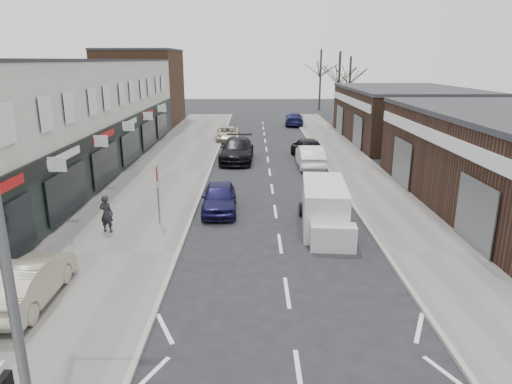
{
  "coord_description": "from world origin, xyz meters",
  "views": [
    {
      "loc": [
        -1.05,
        -6.96,
        7.08
      ],
      "look_at": [
        -0.97,
        8.44,
        2.6
      ],
      "focal_mm": 32.0,
      "sensor_mm": 36.0,
      "label": 1
    }
  ],
  "objects_px": {
    "sedan_on_pavement": "(27,281)",
    "parked_car_left_a": "(219,198)",
    "parked_car_right_a": "(310,156)",
    "parked_car_right_b": "(307,148)",
    "parked_car_right_c": "(294,119)",
    "white_van": "(325,208)",
    "pedestrian": "(106,214)",
    "street_lamp": "(13,237)",
    "parked_car_left_c": "(228,134)",
    "parked_car_left_b": "(237,150)",
    "warning_sign": "(158,178)"
  },
  "relations": [
    {
      "from": "pedestrian",
      "to": "parked_car_left_c",
      "type": "height_order",
      "value": "pedestrian"
    },
    {
      "from": "pedestrian",
      "to": "parked_car_left_c",
      "type": "distance_m",
      "value": 23.43
    },
    {
      "from": "parked_car_left_c",
      "to": "parked_car_right_b",
      "type": "xyz_separation_m",
      "value": [
        6.33,
        -7.83,
        0.19
      ]
    },
    {
      "from": "white_van",
      "to": "parked_car_right_c",
      "type": "relative_size",
      "value": 1.07
    },
    {
      "from": "parked_car_right_b",
      "to": "parked_car_right_c",
      "type": "xyz_separation_m",
      "value": [
        0.57,
        17.84,
        -0.1
      ]
    },
    {
      "from": "parked_car_left_c",
      "to": "parked_car_right_c",
      "type": "distance_m",
      "value": 12.16
    },
    {
      "from": "pedestrian",
      "to": "parked_car_right_a",
      "type": "bearing_deg",
      "value": -114.23
    },
    {
      "from": "sedan_on_pavement",
      "to": "parked_car_right_b",
      "type": "height_order",
      "value": "parked_car_right_b"
    },
    {
      "from": "warning_sign",
      "to": "pedestrian",
      "type": "relative_size",
      "value": 1.68
    },
    {
      "from": "white_van",
      "to": "parked_car_left_b",
      "type": "distance_m",
      "value": 14.47
    },
    {
      "from": "pedestrian",
      "to": "parked_car_left_c",
      "type": "relative_size",
      "value": 0.36
    },
    {
      "from": "warning_sign",
      "to": "parked_car_right_b",
      "type": "distance_m",
      "value": 16.5
    },
    {
      "from": "parked_car_right_a",
      "to": "parked_car_right_c",
      "type": "bearing_deg",
      "value": -91.78
    },
    {
      "from": "parked_car_left_a",
      "to": "pedestrian",
      "type": "bearing_deg",
      "value": -148.05
    },
    {
      "from": "white_van",
      "to": "pedestrian",
      "type": "bearing_deg",
      "value": -170.98
    },
    {
      "from": "parked_car_left_b",
      "to": "pedestrian",
      "type": "bearing_deg",
      "value": -106.65
    },
    {
      "from": "street_lamp",
      "to": "parked_car_right_b",
      "type": "bearing_deg",
      "value": 74.63
    },
    {
      "from": "street_lamp",
      "to": "sedan_on_pavement",
      "type": "relative_size",
      "value": 1.95
    },
    {
      "from": "parked_car_right_a",
      "to": "parked_car_right_c",
      "type": "height_order",
      "value": "parked_car_right_a"
    },
    {
      "from": "parked_car_left_a",
      "to": "parked_car_right_c",
      "type": "relative_size",
      "value": 0.83
    },
    {
      "from": "parked_car_left_a",
      "to": "parked_car_left_b",
      "type": "xyz_separation_m",
      "value": [
        0.46,
        11.42,
        0.12
      ]
    },
    {
      "from": "street_lamp",
      "to": "parked_car_right_c",
      "type": "xyz_separation_m",
      "value": [
        8.03,
        44.95,
        -3.91
      ]
    },
    {
      "from": "parked_car_right_a",
      "to": "parked_car_right_c",
      "type": "relative_size",
      "value": 0.94
    },
    {
      "from": "warning_sign",
      "to": "street_lamp",
      "type": "bearing_deg",
      "value": -87.16
    },
    {
      "from": "white_van",
      "to": "warning_sign",
      "type": "bearing_deg",
      "value": -177.75
    },
    {
      "from": "street_lamp",
      "to": "parked_car_left_c",
      "type": "height_order",
      "value": "street_lamp"
    },
    {
      "from": "parked_car_right_a",
      "to": "parked_car_right_b",
      "type": "xyz_separation_m",
      "value": [
        0.14,
        2.84,
        0.05
      ]
    },
    {
      "from": "white_van",
      "to": "street_lamp",
      "type": "bearing_deg",
      "value": -112.63
    },
    {
      "from": "street_lamp",
      "to": "sedan_on_pavement",
      "type": "bearing_deg",
      "value": 117.98
    },
    {
      "from": "parked_car_left_c",
      "to": "parked_car_right_b",
      "type": "distance_m",
      "value": 10.07
    },
    {
      "from": "street_lamp",
      "to": "parked_car_right_a",
      "type": "xyz_separation_m",
      "value": [
        7.31,
        24.27,
        -3.86
      ]
    },
    {
      "from": "sedan_on_pavement",
      "to": "parked_car_left_a",
      "type": "relative_size",
      "value": 1.02
    },
    {
      "from": "white_van",
      "to": "parked_car_right_a",
      "type": "distance_m",
      "value": 11.84
    },
    {
      "from": "warning_sign",
      "to": "parked_car_right_b",
      "type": "xyz_separation_m",
      "value": [
        8.09,
        14.31,
        -1.4
      ]
    },
    {
      "from": "parked_car_right_b",
      "to": "white_van",
      "type": "bearing_deg",
      "value": 81.19
    },
    {
      "from": "sedan_on_pavement",
      "to": "parked_car_left_a",
      "type": "height_order",
      "value": "sedan_on_pavement"
    },
    {
      "from": "street_lamp",
      "to": "parked_car_left_c",
      "type": "xyz_separation_m",
      "value": [
        1.13,
        34.94,
        -4.01
      ]
    },
    {
      "from": "parked_car_left_c",
      "to": "parked_car_left_b",
      "type": "bearing_deg",
      "value": -84.04
    },
    {
      "from": "parked_car_left_b",
      "to": "parked_car_right_a",
      "type": "relative_size",
      "value": 1.22
    },
    {
      "from": "parked_car_right_b",
      "to": "parked_car_right_c",
      "type": "distance_m",
      "value": 17.85
    },
    {
      "from": "street_lamp",
      "to": "parked_car_right_b",
      "type": "distance_m",
      "value": 28.37
    },
    {
      "from": "sedan_on_pavement",
      "to": "parked_car_left_b",
      "type": "xyz_separation_m",
      "value": [
        5.48,
        20.24,
        0.02
      ]
    },
    {
      "from": "pedestrian",
      "to": "white_van",
      "type": "bearing_deg",
      "value": -161.56
    },
    {
      "from": "white_van",
      "to": "pedestrian",
      "type": "relative_size",
      "value": 3.24
    },
    {
      "from": "warning_sign",
      "to": "white_van",
      "type": "bearing_deg",
      "value": -2.77
    },
    {
      "from": "parked_car_left_a",
      "to": "parked_car_left_c",
      "type": "relative_size",
      "value": 0.92
    },
    {
      "from": "white_van",
      "to": "parked_car_left_c",
      "type": "bearing_deg",
      "value": 108.53
    },
    {
      "from": "street_lamp",
      "to": "pedestrian",
      "type": "height_order",
      "value": "street_lamp"
    },
    {
      "from": "pedestrian",
      "to": "parked_car_right_a",
      "type": "xyz_separation_m",
      "value": [
        9.97,
        12.46,
        -0.17
      ]
    },
    {
      "from": "parked_car_left_a",
      "to": "parked_car_right_a",
      "type": "relative_size",
      "value": 0.88
    }
  ]
}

